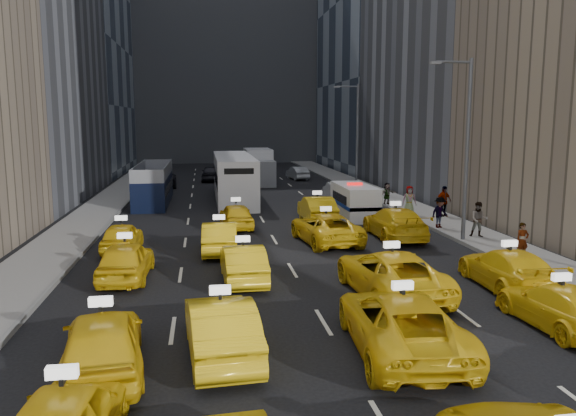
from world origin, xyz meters
name	(u,v)px	position (x,y,z in m)	size (l,w,h in m)	color
ground	(339,348)	(0.00, 0.00, 0.00)	(160.00, 160.00, 0.00)	black
sidewalk_west	(100,209)	(-10.50, 25.00, 0.07)	(3.00, 90.00, 0.15)	gray
sidewalk_east	(398,203)	(10.50, 25.00, 0.07)	(3.00, 90.00, 0.15)	gray
curb_west	(122,209)	(-9.05, 25.00, 0.09)	(0.15, 90.00, 0.18)	slate
curb_east	(378,203)	(9.05, 25.00, 0.09)	(0.15, 90.00, 0.18)	slate
building_backdrop	(224,24)	(0.00, 72.00, 20.00)	(30.00, 12.00, 40.00)	slate
streetlight_near	(465,144)	(9.18, 12.00, 4.92)	(2.15, 0.22, 9.00)	#595B60
streetlight_far	(356,134)	(9.18, 32.00, 4.92)	(2.15, 0.22, 9.00)	#595B60
taxi_4	(103,342)	(-5.99, -0.62, 0.79)	(1.87, 4.66, 1.59)	yellow
taxi_5	(221,327)	(-3.15, -0.01, 0.78)	(1.64, 4.71, 1.55)	yellow
taxi_6	(401,322)	(1.57, -0.42, 0.79)	(2.63, 5.70, 1.59)	yellow
taxi_7	(559,306)	(6.75, 0.49, 0.67)	(1.87, 4.59, 1.33)	yellow
taxi_8	(126,260)	(-6.53, 7.65, 0.75)	(1.78, 4.42, 1.50)	yellow
taxi_9	(243,263)	(-2.10, 6.70, 0.72)	(1.52, 4.35, 1.43)	yellow
taxi_10	(391,273)	(2.88, 4.24, 0.79)	(2.64, 5.72, 1.59)	yellow
taxi_11	(508,269)	(7.32, 4.33, 0.73)	(2.06, 5.06, 1.47)	yellow
taxi_12	(122,237)	(-7.34, 12.55, 0.68)	(1.60, 3.97, 1.35)	yellow
taxi_13	(219,237)	(-2.85, 11.57, 0.72)	(1.53, 4.39, 1.45)	yellow
taxi_14	(326,228)	(2.45, 12.89, 0.75)	(2.49, 5.39, 1.50)	yellow
taxi_15	(395,223)	(6.23, 13.43, 0.80)	(2.24, 5.52, 1.60)	yellow
taxi_16	(236,216)	(-1.74, 17.35, 0.72)	(1.69, 4.21, 1.43)	yellow
taxi_17	(317,209)	(3.17, 18.58, 0.78)	(1.65, 4.74, 1.56)	yellow
nypd_van	(354,202)	(5.84, 19.92, 0.99)	(2.10, 5.15, 2.19)	silver
double_decker	(154,184)	(-7.16, 28.00, 1.40)	(2.63, 9.84, 2.84)	black
city_bus	(234,178)	(-1.24, 28.79, 1.69)	(4.06, 13.36, 3.40)	silver
box_truck	(259,167)	(1.76, 39.66, 1.62)	(2.80, 7.30, 3.29)	silver
misc_car_0	(338,192)	(6.33, 26.29, 0.78)	(1.65, 4.74, 1.56)	#B7BABF
misc_car_1	(162,179)	(-7.26, 38.38, 0.75)	(2.48, 5.37, 1.49)	black
misc_car_2	(254,170)	(1.97, 46.78, 0.68)	(1.91, 4.70, 1.36)	slate
misc_car_3	(211,173)	(-2.77, 42.58, 0.78)	(1.84, 4.58, 1.56)	black
misc_car_4	(298,173)	(6.05, 42.81, 0.67)	(1.41, 4.05, 1.33)	#9EA2A6
pedestrian_0	(522,241)	(10.02, 7.91, 0.93)	(0.57, 0.37, 1.56)	gray
pedestrian_1	(479,219)	(10.33, 12.42, 1.05)	(0.88, 0.48, 1.80)	gray
pedestrian_2	(440,212)	(9.39, 15.07, 1.01)	(1.11, 0.46, 1.71)	gray
pedestrian_3	(444,201)	(11.19, 18.63, 1.09)	(1.10, 0.50, 1.88)	gray
pedestrian_4	(409,200)	(9.34, 19.64, 1.06)	(0.88, 0.48, 1.81)	gray
pedestrian_5	(387,194)	(9.29, 23.83, 0.92)	(1.44, 0.41, 1.55)	gray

